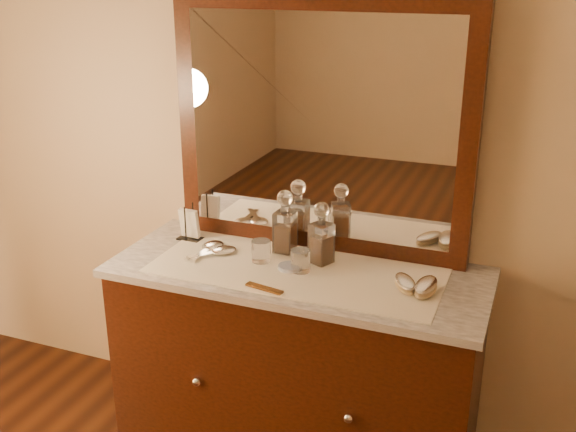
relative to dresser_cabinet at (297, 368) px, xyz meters
The scene contains 17 objects.
dresser_cabinet is the anchor object (origin of this frame).
knob_left 0.42m from the dresser_cabinet, 136.47° to the right, with size 0.04×0.04×0.04m, color silver.
knob_right 0.42m from the dresser_cabinet, 43.53° to the right, with size 0.04×0.04×0.04m, color silver.
marble_top 0.42m from the dresser_cabinet, ahead, with size 1.44×0.59×0.03m, color white.
mirror_frame 0.97m from the dresser_cabinet, 90.00° to the left, with size 1.20×0.08×1.00m, color black.
mirror_glass 0.96m from the dresser_cabinet, 90.00° to the left, with size 1.06×0.01×0.86m, color white.
lace_runner 0.44m from the dresser_cabinet, 90.00° to the right, with size 1.10×0.45×0.00m, color white.
pin_dish 0.45m from the dresser_cabinet, 144.88° to the right, with size 0.09×0.09×0.02m, color white.
comb 0.50m from the dresser_cabinet, 102.54° to the right, with size 0.15×0.03×0.01m, color brown.
napkin_rack 0.74m from the dresser_cabinet, 168.06° to the left, with size 0.11×0.07×0.15m.
decanter_left 0.57m from the dresser_cabinet, 128.17° to the left, with size 0.08×0.08×0.26m.
decanter_right 0.55m from the dresser_cabinet, 51.10° to the left, with size 0.10×0.10×0.25m.
brush_near 0.62m from the dresser_cabinet, ahead, with size 0.12×0.16×0.04m.
brush_far 0.68m from the dresser_cabinet, ahead, with size 0.08×0.16×0.04m.
hand_mirror_outer 0.60m from the dresser_cabinet, behind, with size 0.09×0.22×0.02m.
hand_mirror_inner 0.57m from the dresser_cabinet, behind, with size 0.18×0.20×0.02m.
tumblers 0.49m from the dresser_cabinet, behind, with size 0.25×0.10×0.08m.
Camera 1 is at (0.82, -0.24, 1.94)m, focal length 42.22 mm.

